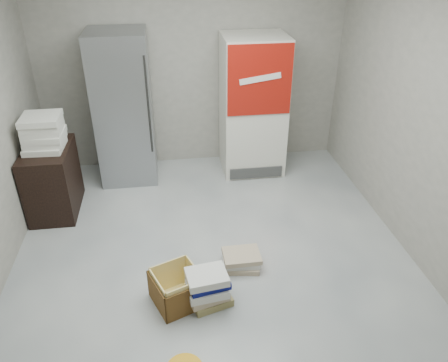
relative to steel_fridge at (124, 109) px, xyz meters
The scene contains 9 objects.
ground 2.50m from the steel_fridge, 67.10° to the right, with size 5.00×5.00×0.00m, color #BBBCB7.
room_shell 2.46m from the steel_fridge, 67.10° to the right, with size 4.04×5.04×2.82m.
steel_fridge is the anchor object (origin of this frame).
coke_cooler 1.65m from the steel_fridge, ahead, with size 0.80×0.73×1.80m.
wood_shelf 1.23m from the steel_fridge, 138.69° to the right, with size 0.50×0.80×0.80m, color black.
supply_box_stack 1.09m from the steel_fridge, 138.38° to the right, with size 0.43×0.44×0.39m.
phonebook_stack_main 2.71m from the steel_fridge, 72.58° to the right, with size 0.44×0.36×0.35m.
phonebook_stack_side 2.50m from the steel_fridge, 60.51° to the right, with size 0.40×0.34×0.16m.
cardboard_box 2.60m from the steel_fridge, 78.07° to the right, with size 0.53×0.53×0.33m.
Camera 1 is at (-0.38, -3.18, 2.92)m, focal length 35.00 mm.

